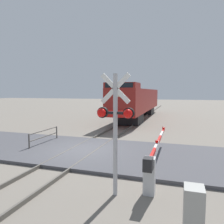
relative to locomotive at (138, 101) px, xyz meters
The scene contains 9 objects.
ground_plane 15.75m from the locomotive, 90.00° to the right, with size 160.00×160.00×0.00m, color slate.
rail_track_left 15.76m from the locomotive, 92.63° to the right, with size 0.08×80.00×0.15m, color #59544C.
rail_track_right 15.76m from the locomotive, 87.37° to the right, with size 0.08×80.00×0.15m, color #59544C.
road_surface 15.74m from the locomotive, 90.00° to the right, with size 36.00×5.62×0.14m, color #47474C.
locomotive is the anchor object (origin of this frame).
crossing_signal 19.98m from the locomotive, 81.10° to the right, with size 1.18×0.33×3.85m.
crossing_gate 18.87m from the locomotive, 77.37° to the right, with size 0.36×6.75×1.31m.
utility_cabinet 22.44m from the locomotive, 76.33° to the right, with size 0.38×0.43×1.47m, color #999993.
guard_railing 15.31m from the locomotive, 101.07° to the right, with size 0.08×2.86×0.95m.
Camera 1 is at (4.99, -10.36, 3.28)m, focal length 34.27 mm.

